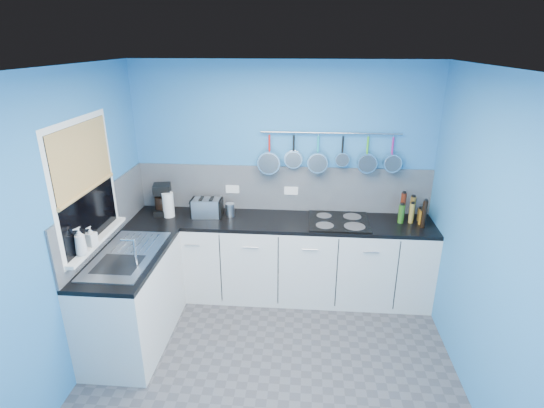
# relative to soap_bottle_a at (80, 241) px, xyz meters

# --- Properties ---
(floor) EXTENTS (3.20, 3.00, 0.02)m
(floor) POSITION_rel_soap_bottle_a_xyz_m (1.53, -0.01, -1.18)
(floor) COLOR #47474C
(floor) RESTS_ON ground
(ceiling) EXTENTS (3.20, 3.00, 0.02)m
(ceiling) POSITION_rel_soap_bottle_a_xyz_m (1.53, -0.01, 1.34)
(ceiling) COLOR white
(ceiling) RESTS_ON ground
(wall_back) EXTENTS (3.20, 0.02, 2.50)m
(wall_back) POSITION_rel_soap_bottle_a_xyz_m (1.53, 1.50, 0.08)
(wall_back) COLOR #2E78B9
(wall_back) RESTS_ON ground
(wall_front) EXTENTS (3.20, 0.02, 2.50)m
(wall_front) POSITION_rel_soap_bottle_a_xyz_m (1.53, -1.52, 0.08)
(wall_front) COLOR #2E78B9
(wall_front) RESTS_ON ground
(wall_left) EXTENTS (0.02, 3.00, 2.50)m
(wall_left) POSITION_rel_soap_bottle_a_xyz_m (-0.08, -0.01, 0.08)
(wall_left) COLOR #2E78B9
(wall_left) RESTS_ON ground
(wall_right) EXTENTS (0.02, 3.00, 2.50)m
(wall_right) POSITION_rel_soap_bottle_a_xyz_m (3.14, -0.01, 0.08)
(wall_right) COLOR #2E78B9
(wall_right) RESTS_ON ground
(backsplash_back) EXTENTS (3.20, 0.02, 0.50)m
(backsplash_back) POSITION_rel_soap_bottle_a_xyz_m (1.53, 1.48, -0.02)
(backsplash_back) COLOR #9598A1
(backsplash_back) RESTS_ON wall_back
(backsplash_left) EXTENTS (0.02, 1.80, 0.50)m
(backsplash_left) POSITION_rel_soap_bottle_a_xyz_m (-0.06, 0.59, -0.02)
(backsplash_left) COLOR #9598A1
(backsplash_left) RESTS_ON wall_left
(cabinet_run_back) EXTENTS (3.20, 0.60, 0.86)m
(cabinet_run_back) POSITION_rel_soap_bottle_a_xyz_m (1.53, 1.19, -0.74)
(cabinet_run_back) COLOR silver
(cabinet_run_back) RESTS_ON ground
(worktop_back) EXTENTS (3.20, 0.60, 0.04)m
(worktop_back) POSITION_rel_soap_bottle_a_xyz_m (1.53, 1.19, -0.29)
(worktop_back) COLOR black
(worktop_back) RESTS_ON cabinet_run_back
(cabinet_run_left) EXTENTS (0.60, 1.20, 0.86)m
(cabinet_run_left) POSITION_rel_soap_bottle_a_xyz_m (0.23, 0.29, -0.74)
(cabinet_run_left) COLOR silver
(cabinet_run_left) RESTS_ON ground
(worktop_left) EXTENTS (0.60, 1.20, 0.04)m
(worktop_left) POSITION_rel_soap_bottle_a_xyz_m (0.23, 0.29, -0.29)
(worktop_left) COLOR black
(worktop_left) RESTS_ON cabinet_run_left
(window_frame) EXTENTS (0.01, 1.00, 1.10)m
(window_frame) POSITION_rel_soap_bottle_a_xyz_m (-0.05, 0.29, 0.38)
(window_frame) COLOR white
(window_frame) RESTS_ON wall_left
(window_glass) EXTENTS (0.01, 0.90, 1.00)m
(window_glass) POSITION_rel_soap_bottle_a_xyz_m (-0.04, 0.29, 0.38)
(window_glass) COLOR black
(window_glass) RESTS_ON wall_left
(bamboo_blind) EXTENTS (0.01, 0.90, 0.55)m
(bamboo_blind) POSITION_rel_soap_bottle_a_xyz_m (-0.03, 0.29, 0.61)
(bamboo_blind) COLOR tan
(bamboo_blind) RESTS_ON wall_left
(window_sill) EXTENTS (0.10, 0.98, 0.03)m
(window_sill) POSITION_rel_soap_bottle_a_xyz_m (-0.02, 0.29, -0.13)
(window_sill) COLOR white
(window_sill) RESTS_ON wall_left
(sink_unit) EXTENTS (0.50, 0.95, 0.01)m
(sink_unit) POSITION_rel_soap_bottle_a_xyz_m (0.23, 0.29, -0.27)
(sink_unit) COLOR silver
(sink_unit) RESTS_ON worktop_left
(mixer_tap) EXTENTS (0.12, 0.08, 0.26)m
(mixer_tap) POSITION_rel_soap_bottle_a_xyz_m (0.39, 0.11, -0.14)
(mixer_tap) COLOR silver
(mixer_tap) RESTS_ON worktop_left
(socket_left) EXTENTS (0.15, 0.01, 0.09)m
(socket_left) POSITION_rel_soap_bottle_a_xyz_m (0.98, 1.47, -0.04)
(socket_left) COLOR white
(socket_left) RESTS_ON backsplash_back
(socket_right) EXTENTS (0.15, 0.01, 0.09)m
(socket_right) POSITION_rel_soap_bottle_a_xyz_m (1.63, 1.47, -0.04)
(socket_right) COLOR white
(socket_right) RESTS_ON backsplash_back
(pot_rail) EXTENTS (1.45, 0.02, 0.02)m
(pot_rail) POSITION_rel_soap_bottle_a_xyz_m (2.03, 1.44, 0.61)
(pot_rail) COLOR silver
(pot_rail) RESTS_ON wall_back
(soap_bottle_a) EXTENTS (0.12, 0.12, 0.24)m
(soap_bottle_a) POSITION_rel_soap_bottle_a_xyz_m (0.00, 0.00, 0.00)
(soap_bottle_a) COLOR white
(soap_bottle_a) RESTS_ON window_sill
(soap_bottle_b) EXTENTS (0.10, 0.10, 0.17)m
(soap_bottle_b) POSITION_rel_soap_bottle_a_xyz_m (0.00, 0.17, -0.03)
(soap_bottle_b) COLOR white
(soap_bottle_b) RESTS_ON window_sill
(paper_towel) EXTENTS (0.13, 0.13, 0.27)m
(paper_towel) POSITION_rel_soap_bottle_a_xyz_m (0.33, 1.19, -0.14)
(paper_towel) COLOR white
(paper_towel) RESTS_ON worktop_back
(coffee_maker) EXTENTS (0.23, 0.25, 0.34)m
(coffee_maker) POSITION_rel_soap_bottle_a_xyz_m (0.25, 1.24, -0.10)
(coffee_maker) COLOR black
(coffee_maker) RESTS_ON worktop_back
(toaster) EXTENTS (0.32, 0.20, 0.20)m
(toaster) POSITION_rel_soap_bottle_a_xyz_m (0.74, 1.22, -0.17)
(toaster) COLOR silver
(toaster) RESTS_ON worktop_back
(canister) EXTENTS (0.12, 0.12, 0.14)m
(canister) POSITION_rel_soap_bottle_a_xyz_m (0.98, 1.25, -0.20)
(canister) COLOR silver
(canister) RESTS_ON worktop_back
(hob) EXTENTS (0.62, 0.55, 0.01)m
(hob) POSITION_rel_soap_bottle_a_xyz_m (2.14, 1.19, -0.26)
(hob) COLOR black
(hob) RESTS_ON worktop_back
(pan_0) EXTENTS (0.24, 0.12, 0.43)m
(pan_0) POSITION_rel_soap_bottle_a_xyz_m (1.40, 1.43, 0.39)
(pan_0) COLOR silver
(pan_0) RESTS_ON pot_rail
(pan_1) EXTENTS (0.19, 0.06, 0.38)m
(pan_1) POSITION_rel_soap_bottle_a_xyz_m (1.65, 1.43, 0.42)
(pan_1) COLOR silver
(pan_1) RESTS_ON pot_rail
(pan_2) EXTENTS (0.21, 0.12, 0.40)m
(pan_2) POSITION_rel_soap_bottle_a_xyz_m (1.90, 1.43, 0.41)
(pan_2) COLOR silver
(pan_2) RESTS_ON pot_rail
(pan_3) EXTENTS (0.15, 0.09, 0.34)m
(pan_3) POSITION_rel_soap_bottle_a_xyz_m (2.16, 1.43, 0.44)
(pan_3) COLOR silver
(pan_3) RESTS_ON pot_rail
(pan_4) EXTENTS (0.21, 0.12, 0.40)m
(pan_4) POSITION_rel_soap_bottle_a_xyz_m (2.41, 1.43, 0.41)
(pan_4) COLOR silver
(pan_4) RESTS_ON pot_rail
(pan_5) EXTENTS (0.19, 0.12, 0.38)m
(pan_5) POSITION_rel_soap_bottle_a_xyz_m (2.67, 1.43, 0.42)
(pan_5) COLOR silver
(pan_5) RESTS_ON pot_rail
(condiment_0) EXTENTS (0.07, 0.07, 0.13)m
(condiment_0) POSITION_rel_soap_bottle_a_xyz_m (2.99, 1.30, -0.20)
(condiment_0) COLOR brown
(condiment_0) RESTS_ON worktop_back
(condiment_1) EXTENTS (0.06, 0.06, 0.25)m
(condiment_1) POSITION_rel_soap_bottle_a_xyz_m (2.91, 1.31, -0.14)
(condiment_1) COLOR brown
(condiment_1) RESTS_ON worktop_back
(condiment_2) EXTENTS (0.06, 0.06, 0.30)m
(condiment_2) POSITION_rel_soap_bottle_a_xyz_m (2.80, 1.30, -0.12)
(condiment_2) COLOR #4C190C
(condiment_2) RESTS_ON worktop_back
(condiment_3) EXTENTS (0.07, 0.07, 0.15)m
(condiment_3) POSITION_rel_soap_bottle_a_xyz_m (2.99, 1.20, -0.20)
(condiment_3) COLOR #8C5914
(condiment_3) RESTS_ON worktop_back
(condiment_4) EXTENTS (0.05, 0.05, 0.21)m
(condiment_4) POSITION_rel_soap_bottle_a_xyz_m (2.89, 1.23, -0.16)
(condiment_4) COLOR olive
(condiment_4) RESTS_ON worktop_back
(condiment_5) EXTENTS (0.06, 0.06, 0.20)m
(condiment_5) POSITION_rel_soap_bottle_a_xyz_m (2.78, 1.22, -0.17)
(condiment_5) COLOR #265919
(condiment_5) RESTS_ON worktop_back
(condiment_6) EXTENTS (0.05, 0.05, 0.29)m
(condiment_6) POSITION_rel_soap_bottle_a_xyz_m (2.98, 1.12, -0.13)
(condiment_6) COLOR black
(condiment_6) RESTS_ON worktop_back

